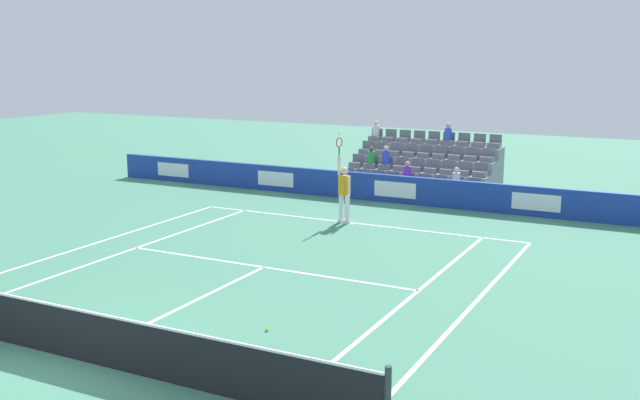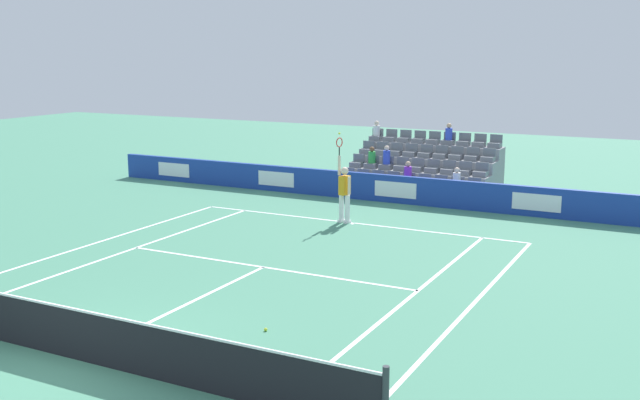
{
  "view_description": "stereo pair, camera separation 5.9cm",
  "coord_description": "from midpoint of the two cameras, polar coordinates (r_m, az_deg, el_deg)",
  "views": [
    {
      "loc": [
        -9.48,
        9.03,
        5.37
      ],
      "look_at": [
        0.16,
        -9.84,
        1.1
      ],
      "focal_mm": 41.81,
      "sensor_mm": 36.0,
      "label": 1
    },
    {
      "loc": [
        -9.54,
        9.0,
        5.37
      ],
      "look_at": [
        0.16,
        -9.84,
        1.1
      ],
      "focal_mm": 41.81,
      "sensor_mm": 36.0,
      "label": 2
    }
  ],
  "objects": [
    {
      "name": "ground_plane",
      "position": [
        14.16,
        -18.33,
        -11.49
      ],
      "size": [
        80.0,
        80.0,
        0.0
      ],
      "primitive_type": "plane",
      "color": "#47896B"
    },
    {
      "name": "loose_tennis_ball",
      "position": [
        14.74,
        -4.22,
        -9.86
      ],
      "size": [
        0.07,
        0.07,
        0.07
      ],
      "primitive_type": "sphere",
      "color": "#D1E533",
      "rests_on": "ground"
    },
    {
      "name": "line_doubles_sideline_left",
      "position": [
        21.85,
        -17.45,
        -3.36
      ],
      "size": [
        0.1,
        11.89,
        0.01
      ],
      "primitive_type": "cube",
      "color": "white",
      "rests_on": "ground"
    },
    {
      "name": "line_singles_sideline_left",
      "position": [
        20.94,
        -14.76,
        -3.84
      ],
      "size": [
        0.1,
        11.89,
        0.01
      ],
      "primitive_type": "cube",
      "color": "white",
      "rests_on": "ground"
    },
    {
      "name": "line_baseline",
      "position": [
        23.59,
        2.54,
        -1.77
      ],
      "size": [
        10.97,
        0.1,
        0.01
      ],
      "primitive_type": "cube",
      "color": "white",
      "rests_on": "ground"
    },
    {
      "name": "line_centre_service",
      "position": [
        16.39,
        -10.32,
        -7.91
      ],
      "size": [
        0.1,
        6.4,
        0.01
      ],
      "primitive_type": "cube",
      "color": "white",
      "rests_on": "ground"
    },
    {
      "name": "line_doubles_sideline_right",
      "position": [
        16.4,
        11.45,
        -7.94
      ],
      "size": [
        0.1,
        11.89,
        0.01
      ],
      "primitive_type": "cube",
      "color": "white",
      "rests_on": "ground"
    },
    {
      "name": "line_centre_mark",
      "position": [
        23.5,
        2.44,
        -1.82
      ],
      "size": [
        0.1,
        0.2,
        0.01
      ],
      "primitive_type": "cube",
      "color": "white",
      "rests_on": "ground"
    },
    {
      "name": "tennis_player",
      "position": [
        23.47,
        1.79,
        0.64
      ],
      "size": [
        0.51,
        0.4,
        2.85
      ],
      "color": "white",
      "rests_on": "ground"
    },
    {
      "name": "sponsor_barrier",
      "position": [
        26.75,
        5.77,
        0.83
      ],
      "size": [
        24.66,
        0.22,
        0.99
      ],
      "color": "#193899",
      "rests_on": "ground"
    },
    {
      "name": "line_service",
      "position": [
        18.89,
        -4.43,
        -5.14
      ],
      "size": [
        8.23,
        0.1,
        0.01
      ],
      "primitive_type": "cube",
      "color": "white",
      "rests_on": "ground"
    },
    {
      "name": "stadium_stand",
      "position": [
        29.43,
        7.86,
        2.11
      ],
      "size": [
        5.58,
        3.8,
        2.54
      ],
      "color": "gray",
      "rests_on": "ground"
    },
    {
      "name": "line_singles_sideline_right",
      "position": [
        16.78,
        6.92,
        -7.33
      ],
      "size": [
        0.1,
        11.89,
        0.01
      ],
      "primitive_type": "cube",
      "color": "white",
      "rests_on": "ground"
    },
    {
      "name": "tennis_net",
      "position": [
        13.98,
        -18.46,
        -9.63
      ],
      "size": [
        11.97,
        0.1,
        1.07
      ],
      "color": "#33383D",
      "rests_on": "ground"
    }
  ]
}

